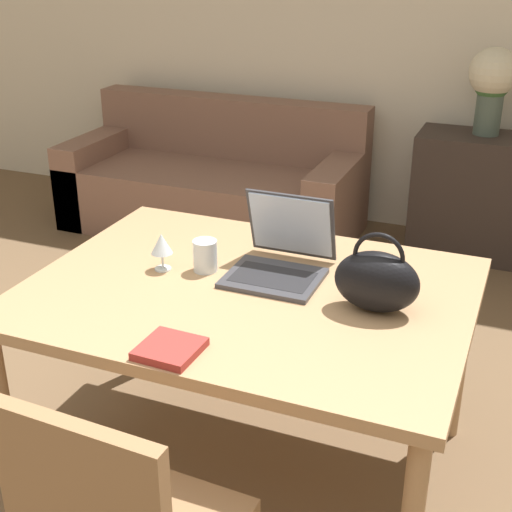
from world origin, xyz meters
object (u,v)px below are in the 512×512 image
drinking_glass (205,256)px  handbag (377,281)px  couch (215,186)px  laptop (282,253)px  flower_vase (493,81)px  wine_glass (162,245)px

drinking_glass → handbag: size_ratio=0.42×
couch → handbag: bearing=-53.8°
couch → drinking_glass: size_ratio=17.23×
laptop → drinking_glass: 0.26m
couch → drinking_glass: bearing=-65.4°
couch → drinking_glass: (0.95, -2.07, 0.51)m
flower_vase → wine_glass: bearing=-109.9°
couch → flower_vase: (1.65, 0.22, 0.76)m
couch → flower_vase: bearing=7.6°
wine_glass → drinking_glass: bearing=19.4°
drinking_glass → couch: bearing=114.6°
laptop → handbag: bearing=-23.0°
drinking_glass → handbag: handbag is taller
drinking_glass → laptop: bearing=21.2°
handbag → couch: bearing=126.2°
laptop → flower_vase: flower_vase is taller
laptop → drinking_glass: (-0.25, -0.09, -0.01)m
wine_glass → flower_vase: 2.49m
laptop → wine_glass: size_ratio=2.57×
flower_vase → laptop: bearing=-101.8°
laptop → wine_glass: bearing=-159.5°
couch → laptop: bearing=-58.8°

